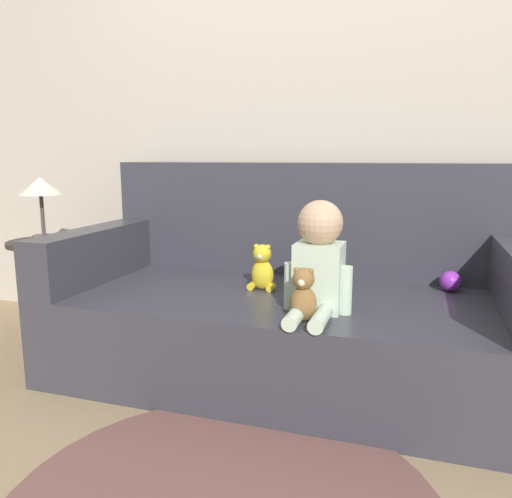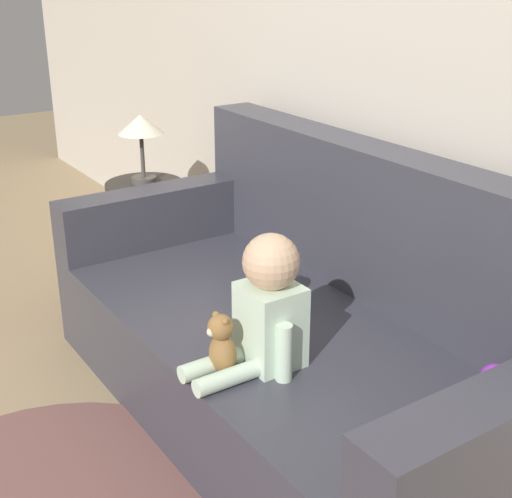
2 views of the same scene
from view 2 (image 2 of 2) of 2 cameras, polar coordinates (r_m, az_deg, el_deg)
ground_plane at (r=2.66m, az=2.53°, el=-13.06°), size 12.00×12.00×0.00m
wall_back at (r=2.57m, az=13.74°, el=16.29°), size 8.00×0.05×2.60m
couch at (r=2.54m, az=4.05°, el=-6.84°), size 1.99×0.96×0.93m
person_baby at (r=2.13m, az=0.80°, el=-4.77°), size 0.26×0.37×0.42m
teddy_bear_brown at (r=2.13m, az=-2.75°, el=-7.65°), size 0.10×0.09×0.20m
plush_toy_side at (r=2.50m, az=1.32°, el=-2.85°), size 0.12×0.09×0.20m
toy_ball at (r=2.17m, az=18.59°, el=-9.85°), size 0.09×0.09×0.09m
side_table at (r=3.52m, az=-9.05°, el=6.99°), size 0.38×0.38×0.86m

